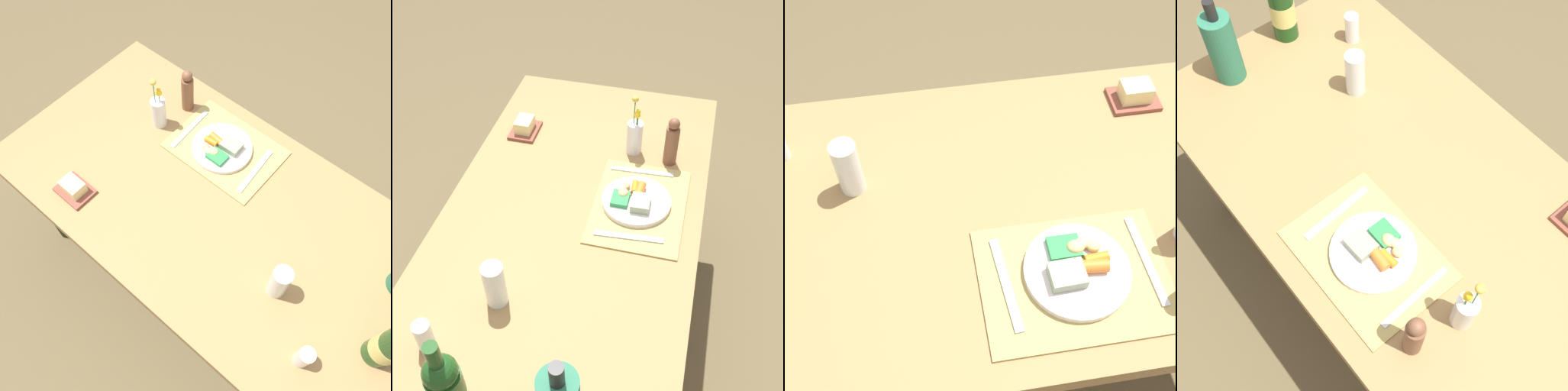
# 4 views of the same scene
# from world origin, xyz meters

# --- Properties ---
(ground_plane) EXTENTS (8.00, 8.00, 0.00)m
(ground_plane) POSITION_xyz_m (0.00, 0.00, 0.00)
(ground_plane) COLOR brown
(dining_table) EXTENTS (1.56, 0.83, 0.72)m
(dining_table) POSITION_xyz_m (0.00, 0.00, 0.66)
(dining_table) COLOR olive
(dining_table) RESTS_ON ground_plane
(placemat) EXTENTS (0.40, 0.30, 0.01)m
(placemat) POSITION_xyz_m (0.10, -0.21, 0.73)
(placemat) COLOR tan
(placemat) RESTS_ON dining_table
(dinner_plate) EXTENTS (0.23, 0.23, 0.05)m
(dinner_plate) POSITION_xyz_m (0.11, -0.19, 0.74)
(dinner_plate) COLOR silver
(dinner_plate) RESTS_ON placemat
(fork) EXTENTS (0.04, 0.22, 0.00)m
(fork) POSITION_xyz_m (-0.05, -0.20, 0.73)
(fork) COLOR silver
(fork) RESTS_ON placemat
(knife) EXTENTS (0.03, 0.22, 0.00)m
(knife) POSITION_xyz_m (0.26, -0.19, 0.73)
(knife) COLOR silver
(knife) RESTS_ON placemat
(butter_dish) EXTENTS (0.13, 0.10, 0.06)m
(butter_dish) POSITION_xyz_m (0.39, 0.29, 0.75)
(butter_dish) COLOR brown
(butter_dish) RESTS_ON dining_table
(pepper_mill) EXTENTS (0.05, 0.05, 0.19)m
(pepper_mill) POSITION_xyz_m (0.35, -0.27, 0.81)
(pepper_mill) COLOR brown
(pepper_mill) RESTS_ON dining_table
(flower_vase) EXTENTS (0.06, 0.06, 0.24)m
(flower_vase) POSITION_xyz_m (0.37, -0.14, 0.80)
(flower_vase) COLOR silver
(flower_vase) RESTS_ON dining_table
(water_tumbler) EXTENTS (0.06, 0.06, 0.15)m
(water_tumbler) POSITION_xyz_m (-0.36, 0.11, 0.79)
(water_tumbler) COLOR silver
(water_tumbler) RESTS_ON dining_table
(salt_shaker) EXTENTS (0.05, 0.05, 0.10)m
(salt_shaker) POSITION_xyz_m (-0.53, 0.24, 0.77)
(salt_shaker) COLOR white
(salt_shaker) RESTS_ON dining_table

